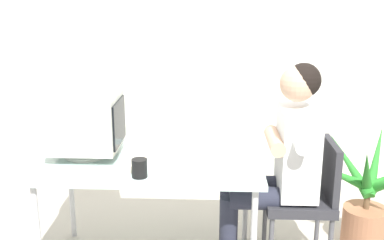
# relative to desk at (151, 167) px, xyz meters

# --- Properties ---
(wall_back) EXTENTS (8.00, 0.10, 3.00)m
(wall_back) POSITION_rel_desk_xyz_m (0.30, 1.40, 0.84)
(wall_back) COLOR silver
(wall_back) RESTS_ON ground_plane
(desk) EXTENTS (1.34, 0.77, 0.71)m
(desk) POSITION_rel_desk_xyz_m (0.00, 0.00, 0.00)
(desk) COLOR #B7B7BC
(desk) RESTS_ON ground_plane
(crt_monitor) EXTENTS (0.42, 0.39, 0.38)m
(crt_monitor) POSITION_rel_desk_xyz_m (-0.40, 0.05, 0.26)
(crt_monitor) COLOR silver
(crt_monitor) RESTS_ON desk
(keyboard) EXTENTS (0.17, 0.44, 0.03)m
(keyboard) POSITION_rel_desk_xyz_m (-0.10, -0.02, 0.07)
(keyboard) COLOR beige
(keyboard) RESTS_ON desk
(office_chair) EXTENTS (0.41, 0.41, 0.83)m
(office_chair) POSITION_rel_desk_xyz_m (0.96, 0.03, -0.18)
(office_chair) COLOR #4C4C51
(office_chair) RESTS_ON ground_plane
(person_seated) EXTENTS (0.70, 0.56, 1.30)m
(person_seated) POSITION_rel_desk_xyz_m (0.79, 0.03, 0.06)
(person_seated) COLOR silver
(person_seated) RESTS_ON ground_plane
(potted_plant) EXTENTS (0.88, 0.76, 0.83)m
(potted_plant) POSITION_rel_desk_xyz_m (1.41, 0.26, -0.34)
(potted_plant) COLOR #9E6647
(potted_plant) RESTS_ON ground_plane
(desk_mug) EXTENTS (0.09, 0.10, 0.10)m
(desk_mug) POSITION_rel_desk_xyz_m (-0.02, -0.28, 0.10)
(desk_mug) COLOR black
(desk_mug) RESTS_ON desk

